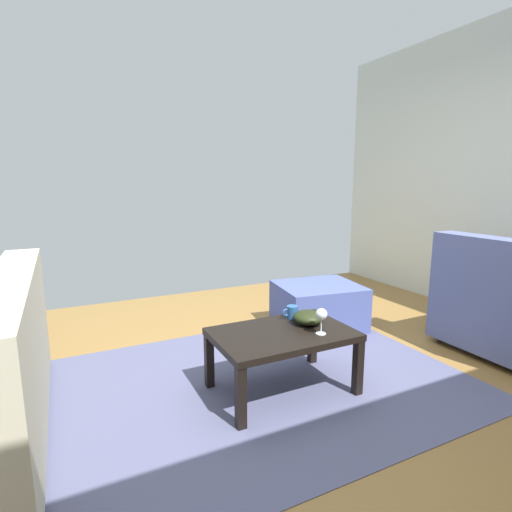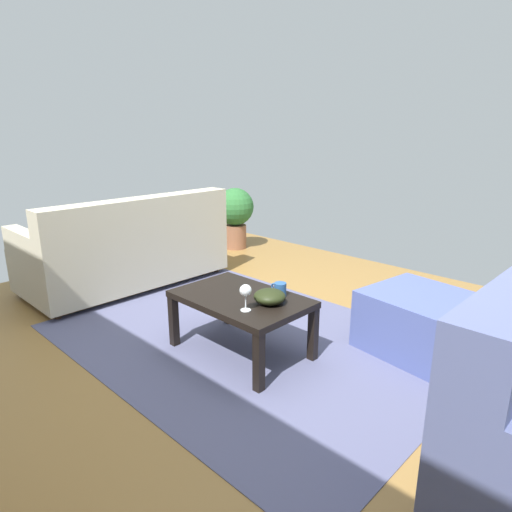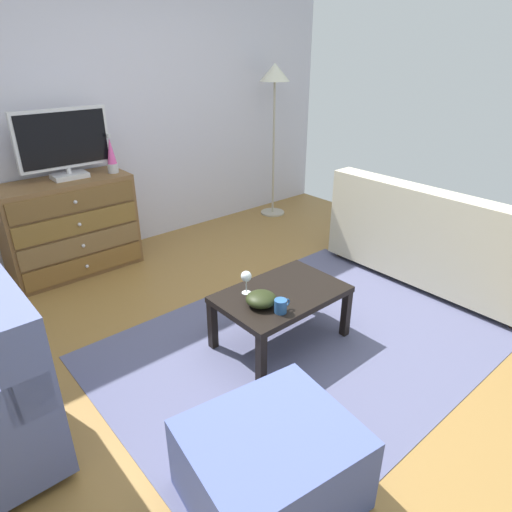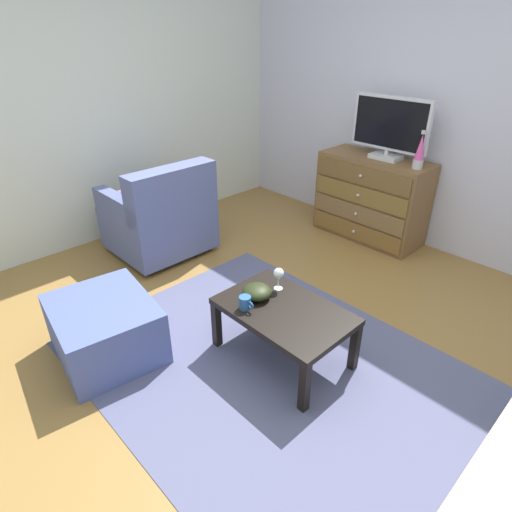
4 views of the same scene
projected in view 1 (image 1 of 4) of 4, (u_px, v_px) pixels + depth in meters
The scene contains 8 objects.
ground_plane at pixel (302, 393), 2.47m from camera, with size 5.36×4.92×0.05m, color olive.
area_rug at pixel (259, 382), 2.55m from camera, with size 2.60×1.90×0.01m, color #515473.
coffee_table at pixel (283, 339), 2.40m from camera, with size 0.83×0.54×0.39m.
wine_glass at pixel (321, 315), 2.33m from camera, with size 0.07×0.07×0.16m.
mug at pixel (292, 312), 2.61m from camera, with size 0.11×0.08×0.08m.
bowl_decorative at pixel (308, 317), 2.51m from camera, with size 0.19×0.19×0.09m, color black.
armchair at pixel (507, 305), 2.97m from camera, with size 0.80×0.83×0.89m.
ottoman at pixel (318, 306), 3.51m from camera, with size 0.70×0.60×0.39m, color #4B5897.
Camera 1 is at (1.26, 1.91, 1.27)m, focal length 27.83 mm.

